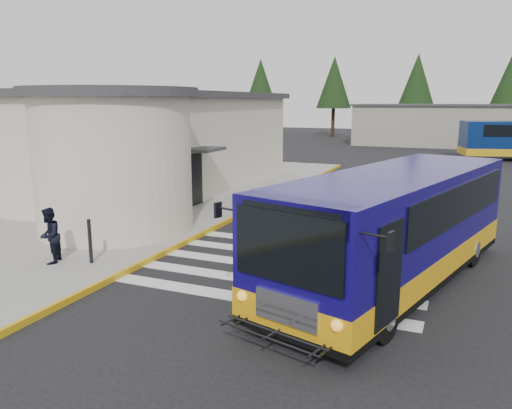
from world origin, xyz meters
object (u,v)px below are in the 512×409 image
at_px(pedestrian_a, 118,214).
at_px(pedestrian_b, 49,236).
at_px(bollard, 90,241).
at_px(transit_bus, 394,232).

bearing_deg(pedestrian_a, pedestrian_b, 169.24).
relative_size(pedestrian_a, bollard, 1.51).
bearing_deg(bollard, pedestrian_a, 106.03).
height_order(transit_bus, bollard, transit_bus).
height_order(pedestrian_a, bollard, pedestrian_a).
relative_size(pedestrian_b, bollard, 1.25).
bearing_deg(pedestrian_a, transit_bus, -88.81).
distance_m(pedestrian_a, bollard, 2.02).
xyz_separation_m(pedestrian_b, bollard, (1.02, 0.42, -0.16)).
xyz_separation_m(pedestrian_a, bollard, (0.55, -1.92, -0.32)).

